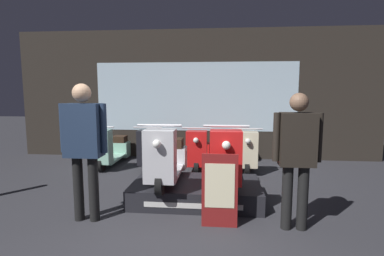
{
  "coord_description": "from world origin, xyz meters",
  "views": [
    {
      "loc": [
        0.64,
        -3.29,
        1.72
      ],
      "look_at": [
        0.11,
        2.24,
        1.01
      ],
      "focal_mm": 28.0,
      "sensor_mm": 36.0,
      "label": 1
    }
  ],
  "objects": [
    {
      "name": "scooter_display_left",
      "position": [
        -0.17,
        1.14,
        0.68
      ],
      "size": [
        0.6,
        1.62,
        0.97
      ],
      "color": "black",
      "rests_on": "display_platform"
    },
    {
      "name": "person_left_browsing",
      "position": [
        -1.11,
        0.37,
        1.09
      ],
      "size": [
        0.63,
        0.26,
        1.8
      ],
      "color": "black",
      "rests_on": "ground_plane"
    },
    {
      "name": "price_sign_board",
      "position": [
        0.64,
        0.34,
        0.48
      ],
      "size": [
        0.45,
        0.04,
        0.94
      ],
      "color": "maroon",
      "rests_on": "ground_plane"
    },
    {
      "name": "scooter_backrow_3",
      "position": [
        1.17,
        3.23,
        0.38
      ],
      "size": [
        0.6,
        1.62,
        0.97
      ],
      "color": "black",
      "rests_on": "ground_plane"
    },
    {
      "name": "scooter_backrow_2",
      "position": [
        0.16,
        3.23,
        0.38
      ],
      "size": [
        0.6,
        1.62,
        0.97
      ],
      "color": "black",
      "rests_on": "ground_plane"
    },
    {
      "name": "person_right_browsing",
      "position": [
        1.56,
        0.37,
        0.99
      ],
      "size": [
        0.58,
        0.23,
        1.69
      ],
      "color": "black",
      "rests_on": "ground_plane"
    },
    {
      "name": "shop_wall_back",
      "position": [
        0.0,
        4.22,
        1.6
      ],
      "size": [
        9.08,
        0.09,
        3.2
      ],
      "color": "#28231E",
      "rests_on": "ground_plane"
    },
    {
      "name": "scooter_display_right",
      "position": [
        0.72,
        1.14,
        0.68
      ],
      "size": [
        0.6,
        1.62,
        0.97
      ],
      "color": "black",
      "rests_on": "display_platform"
    },
    {
      "name": "ground_plane",
      "position": [
        0.0,
        0.0,
        0.0
      ],
      "size": [
        30.0,
        30.0,
        0.0
      ],
      "primitive_type": "plane",
      "color": "#2D2D33"
    },
    {
      "name": "scooter_backrow_1",
      "position": [
        -0.85,
        3.23,
        0.38
      ],
      "size": [
        0.6,
        1.62,
        0.97
      ],
      "color": "black",
      "rests_on": "ground_plane"
    },
    {
      "name": "scooter_backrow_0",
      "position": [
        -1.86,
        3.23,
        0.38
      ],
      "size": [
        0.6,
        1.62,
        0.97
      ],
      "color": "black",
      "rests_on": "ground_plane"
    },
    {
      "name": "display_platform",
      "position": [
        0.27,
        1.2,
        0.15
      ],
      "size": [
        1.97,
        1.11,
        0.3
      ],
      "color": "black",
      "rests_on": "ground_plane"
    }
  ]
}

